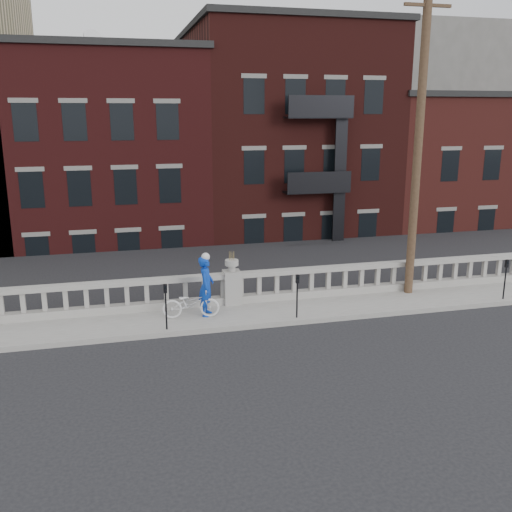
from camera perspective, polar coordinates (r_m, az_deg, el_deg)
The scene contains 11 objects.
ground at distance 15.27m, azimuth 0.70°, elevation -9.94°, with size 120.00×120.00×0.00m, color black.
sidewalk at distance 17.94m, azimuth -1.78°, elevation -5.92°, with size 32.00×2.20×0.15m, color gray.
balustrade at distance 18.64m, azimuth -2.42°, elevation -3.31°, with size 28.00×0.34×1.03m.
planter_pedestal at distance 18.58m, azimuth -2.43°, elevation -2.75°, with size 0.55×0.55×1.76m.
lower_level at distance 36.92m, azimuth -7.77°, elevation 8.45°, with size 80.00×44.00×20.80m.
utility_pole at distance 19.70m, azimuth 15.92°, elevation 10.73°, with size 1.60×0.28×10.00m.
parking_meter_a at distance 16.52m, azimuth -9.02°, elevation -4.51°, with size 0.10×0.09×1.36m.
parking_meter_b at distance 17.28m, azimuth 4.14°, elevation -3.52°, with size 0.10×0.09×1.36m.
parking_meter_c at distance 20.69m, azimuth 23.69°, elevation -1.72°, with size 0.10×0.09×1.36m.
bicycle at distance 17.49m, azimuth -6.53°, elevation -4.71°, with size 0.60×1.73×0.91m, color silver.
cyclist at distance 17.52m, azimuth -5.00°, elevation -2.99°, with size 0.68×0.45×1.87m, color #0B36AF.
Camera 1 is at (-3.60, -13.46, 6.24)m, focal length 40.00 mm.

